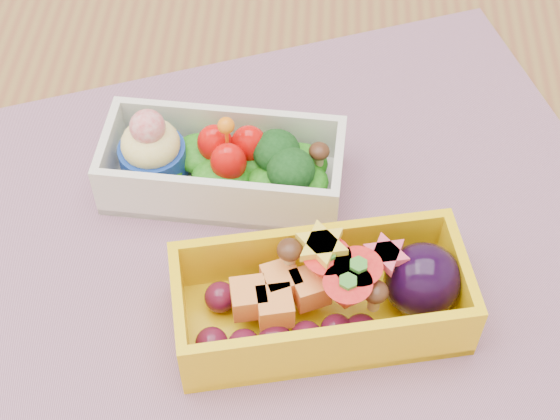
# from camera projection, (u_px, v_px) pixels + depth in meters

# --- Properties ---
(table) EXTENTS (1.20, 0.80, 0.75)m
(table) POSITION_uv_depth(u_px,v_px,m) (266.00, 302.00, 0.66)
(table) COLOR brown
(table) RESTS_ON ground
(placemat) EXTENTS (0.58, 0.52, 0.00)m
(placemat) POSITION_uv_depth(u_px,v_px,m) (268.00, 251.00, 0.57)
(placemat) COLOR gray
(placemat) RESTS_ON table
(bento_white) EXTENTS (0.17, 0.08, 0.07)m
(bento_white) POSITION_uv_depth(u_px,v_px,m) (221.00, 165.00, 0.58)
(bento_white) COLOR silver
(bento_white) RESTS_ON placemat
(bento_yellow) EXTENTS (0.19, 0.11, 0.06)m
(bento_yellow) POSITION_uv_depth(u_px,v_px,m) (328.00, 296.00, 0.51)
(bento_yellow) COLOR yellow
(bento_yellow) RESTS_ON placemat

